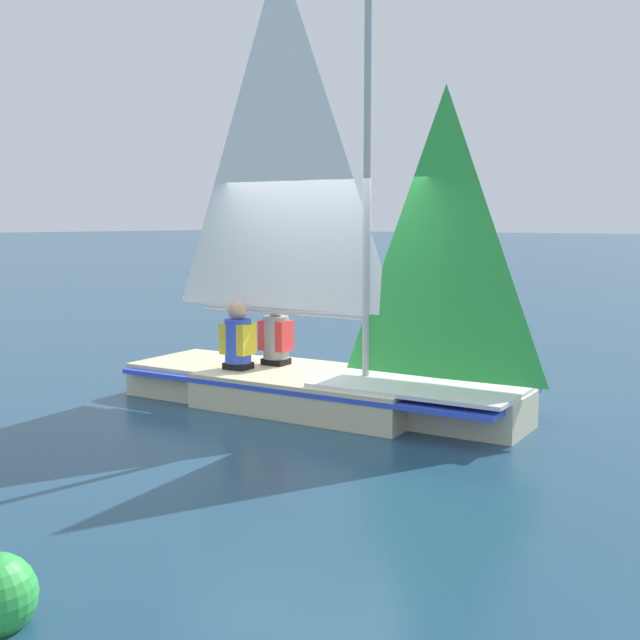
% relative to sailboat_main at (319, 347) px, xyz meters
% --- Properties ---
extents(ground_plane, '(260.00, 260.00, 0.00)m').
position_rel_sailboat_main_xyz_m(ground_plane, '(-0.02, -0.00, -0.68)').
color(ground_plane, navy).
extents(sailboat_main, '(4.75, 1.94, 5.08)m').
position_rel_sailboat_main_xyz_m(sailboat_main, '(0.00, 0.00, 0.00)').
color(sailboat_main, beige).
rests_on(sailboat_main, ground_plane).
extents(sailor_helm, '(0.36, 0.33, 1.16)m').
position_rel_sailboat_main_xyz_m(sailor_helm, '(0.75, -0.16, -0.06)').
color(sailor_helm, black).
rests_on(sailor_helm, ground_plane).
extents(sailor_crew, '(0.36, 0.33, 1.16)m').
position_rel_sailboat_main_xyz_m(sailor_crew, '(0.91, 0.32, -0.06)').
color(sailor_crew, black).
rests_on(sailor_crew, ground_plane).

